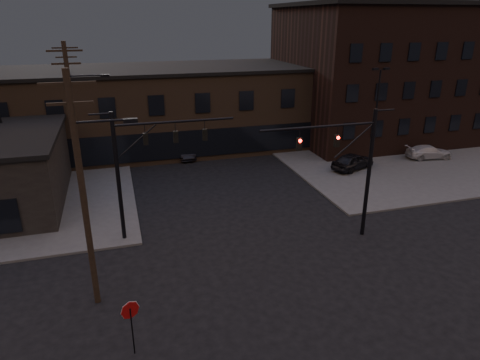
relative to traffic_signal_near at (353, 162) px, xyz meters
name	(u,v)px	position (x,y,z in m)	size (l,w,h in m)	color
ground	(296,292)	(-5.36, -4.50, -4.93)	(140.00, 140.00, 0.00)	black
sidewalk_ne	(401,143)	(16.64, 17.50, -4.86)	(30.00, 30.00, 0.15)	#474744
building_row	(191,108)	(-5.36, 23.50, -0.93)	(40.00, 12.00, 8.00)	#4A3727
building_right	(387,74)	(16.64, 21.50, 2.07)	(22.00, 16.00, 14.00)	black
traffic_signal_near	(353,162)	(0.00, 0.00, 0.00)	(7.12, 0.24, 8.00)	black
traffic_signal_far	(139,161)	(-12.07, 3.50, 0.08)	(7.12, 0.24, 8.00)	black
stop_sign	(131,316)	(-13.36, -6.49, -3.09)	(0.72, 0.33, 2.48)	black
utility_pole_near	(84,189)	(-14.79, -2.50, 0.94)	(3.70, 0.28, 11.00)	black
utility_pole_mid	(76,124)	(-15.79, 9.50, 1.19)	(3.70, 0.28, 11.50)	black
utility_pole_far	(72,100)	(-16.86, 21.50, 0.85)	(2.20, 0.28, 11.00)	black
lot_light_a	(376,113)	(7.64, 9.50, 0.58)	(1.50, 0.28, 9.14)	black
lot_light_b	(401,99)	(13.64, 14.50, 0.58)	(1.50, 0.28, 9.14)	black
parked_car_lot_a	(353,161)	(6.82, 10.96, -4.04)	(1.76, 4.38, 1.49)	black
parked_car_lot_b	(429,152)	(15.53, 11.73, -4.15)	(1.77, 4.34, 1.26)	#B9B9BB
car_crossing	(184,151)	(-7.08, 19.12, -4.25)	(1.45, 4.16, 1.37)	black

